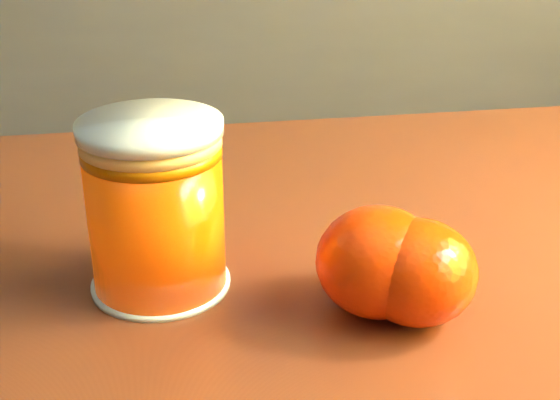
{
  "coord_description": "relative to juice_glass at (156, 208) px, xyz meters",
  "views": [
    {
      "loc": [
        0.79,
        -0.24,
        0.99
      ],
      "look_at": [
        0.8,
        0.22,
        0.78
      ],
      "focal_mm": 50.0,
      "sensor_mm": 36.0,
      "label": 1
    }
  ],
  "objects": [
    {
      "name": "juice_glass",
      "position": [
        0.0,
        0.0,
        0.0
      ],
      "size": [
        0.09,
        0.09,
        0.11
      ],
      "rotation": [
        0.0,
        0.0,
        -0.25
      ],
      "color": "#FD4A05",
      "rests_on": "table"
    },
    {
      "name": "orange_front",
      "position": [
        0.14,
        -0.03,
        -0.02
      ],
      "size": [
        0.1,
        0.1,
        0.07
      ],
      "primitive_type": "ellipsoid",
      "rotation": [
        0.0,
        0.0,
        0.33
      ],
      "color": "red",
      "rests_on": "table"
    },
    {
      "name": "orange_back",
      "position": [
        0.16,
        -0.04,
        -0.02
      ],
      "size": [
        0.09,
        0.09,
        0.06
      ],
      "primitive_type": "ellipsoid",
      "rotation": [
        0.0,
        0.0,
        0.2
      ],
      "color": "red",
      "rests_on": "table"
    }
  ]
}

